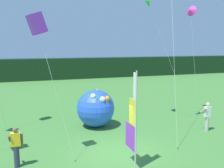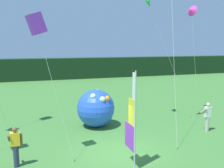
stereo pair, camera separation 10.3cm
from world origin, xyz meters
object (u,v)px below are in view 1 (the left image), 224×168
Objects in this scene: person_near_banner at (16,146)px; person_far_left at (97,100)px; kite_magenta_delta_5 at (191,11)px; inflatable_balloon at (96,108)px; person_mid_field at (207,116)px; kite_green_delta_2 at (147,1)px; banner_flag at (133,122)px; kite_purple_box_3 at (37,24)px.

person_near_banner is 8.29m from person_far_left.
inflatable_balloon is at bearing -175.04° from kite_magenta_delta_5.
kite_magenta_delta_5 is at bearing -19.48° from person_far_left.
kite_green_delta_2 is (-2.39, 3.04, 6.64)m from person_mid_field.
banner_flag is 5.38m from inflatable_balloon.
person_mid_field is (5.72, 2.56, -0.99)m from banner_flag.
kite_green_delta_2 is (7.67, 4.10, 6.64)m from person_near_banner.
kite_purple_box_3 is (-3.27, -3.53, 4.51)m from inflatable_balloon.
person_far_left is at bearing 56.62° from kite_purple_box_3.
banner_flag is 6.34m from person_mid_field.
person_mid_field is 7.38m from person_far_left.
kite_magenta_delta_5 is (1.01, 3.36, 6.24)m from person_mid_field.
person_far_left is at bearing 51.91° from person_near_banner.
kite_magenta_delta_5 is (6.79, 0.59, 5.99)m from inflatable_balloon.
kite_magenta_delta_5 reaches higher than banner_flag.
person_near_banner is at bearing 160.98° from banner_flag.
kite_green_delta_2 reaches higher than inflatable_balloon.
person_far_left is 8.82m from kite_magenta_delta_5.
kite_green_delta_2 is 1.06× the size of kite_magenta_delta_5.
kite_purple_box_3 is (-4.10, -6.23, 4.68)m from person_far_left.
banner_flag is at bearing -138.66° from kite_magenta_delta_5.
person_near_banner is (-4.35, 1.50, -0.99)m from banner_flag.
banner_flag reaches higher than person_mid_field.
person_near_banner is at bearing -158.25° from kite_magenta_delta_5.
banner_flag reaches higher than person_far_left.
person_mid_field is 0.27× the size of kite_purple_box_3.
banner_flag is at bearing -28.29° from kite_purple_box_3.
kite_green_delta_2 is (2.56, -2.43, 6.56)m from person_far_left.
kite_magenta_delta_5 is (10.06, 4.12, 1.48)m from kite_purple_box_3.
kite_purple_box_3 is at bearing -157.73° from kite_magenta_delta_5.
inflatable_balloon is at bearing 154.39° from person_mid_field.
person_near_banner is 5.75m from inflatable_balloon.
person_near_banner is 0.21× the size of kite_green_delta_2.
kite_green_delta_2 reaches higher than banner_flag.
banner_flag is at bearing -155.92° from person_mid_field.
inflatable_balloon is at bearing 41.79° from person_near_banner.
person_mid_field is at bearing -106.68° from kite_magenta_delta_5.
kite_purple_box_3 is at bearing -175.20° from person_mid_field.
kite_green_delta_2 is at bearing 128.23° from person_mid_field.
person_mid_field is at bearing -25.61° from inflatable_balloon.
kite_green_delta_2 is at bearing 29.70° from kite_purple_box_3.
kite_green_delta_2 is at bearing 59.29° from banner_flag.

